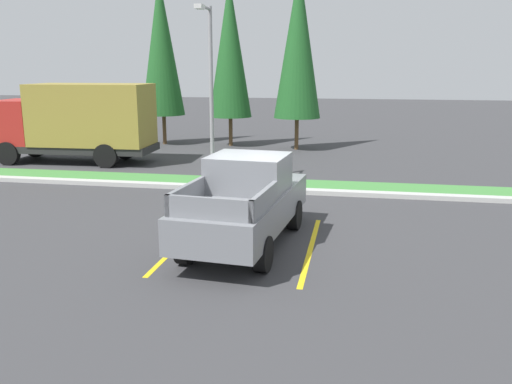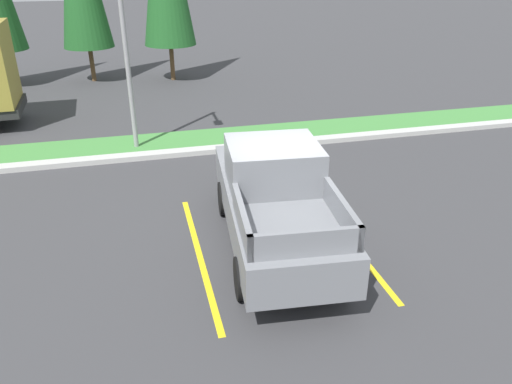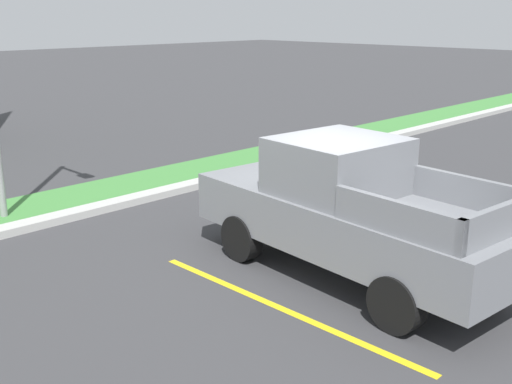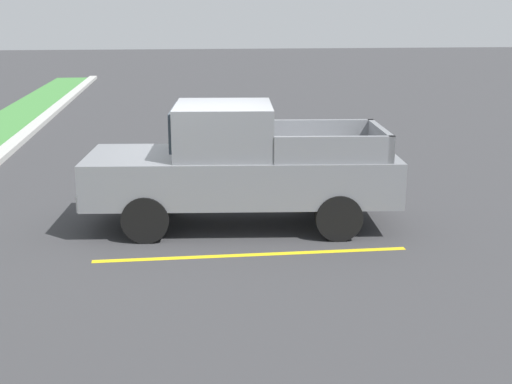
{
  "view_description": "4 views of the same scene",
  "coord_description": "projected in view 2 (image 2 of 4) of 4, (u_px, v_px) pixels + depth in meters",
  "views": [
    {
      "loc": [
        2.31,
        -12.42,
        4.11
      ],
      "look_at": [
        -0.18,
        0.78,
        0.98
      ],
      "focal_mm": 37.8,
      "sensor_mm": 36.0,
      "label": 1
    },
    {
      "loc": [
        -2.71,
        -8.84,
        5.43
      ],
      "look_at": [
        -0.42,
        0.13,
        0.94
      ],
      "focal_mm": 34.86,
      "sensor_mm": 36.0,
      "label": 2
    },
    {
      "loc": [
        -7.48,
        -5.74,
        3.89
      ],
      "look_at": [
        -0.78,
        0.9,
        1.17
      ],
      "focal_mm": 43.78,
      "sensor_mm": 36.0,
      "label": 3
    },
    {
      "loc": [
        -11.38,
        0.61,
        3.56
      ],
      "look_at": [
        -0.99,
        -0.67,
        0.79
      ],
      "focal_mm": 47.46,
      "sensor_mm": 36.0,
      "label": 4
    }
  ],
  "objects": [
    {
      "name": "ground_plane",
      "position": [
        276.0,
        232.0,
        10.68
      ],
      "size": [
        120.0,
        120.0,
        0.0
      ],
      "primitive_type": "plane",
      "color": "#38383A"
    },
    {
      "name": "street_light",
      "position": [
        123.0,
        27.0,
        13.51
      ],
      "size": [
        0.24,
        1.49,
        6.09
      ],
      "color": "gray",
      "rests_on": "ground"
    },
    {
      "name": "parking_line_near",
      "position": [
        200.0,
        255.0,
        9.84
      ],
      "size": [
        0.12,
        4.8,
        0.01
      ],
      "primitive_type": "cube",
      "color": "yellow",
      "rests_on": "ground"
    },
    {
      "name": "grass_median",
      "position": [
        223.0,
        138.0,
        15.99
      ],
      "size": [
        56.0,
        1.8,
        0.06
      ],
      "primitive_type": "cube",
      "color": "#42843D",
      "rests_on": "ground"
    },
    {
      "name": "parking_line_far",
      "position": [
        345.0,
        236.0,
        10.53
      ],
      "size": [
        0.12,
        4.8,
        0.01
      ],
      "primitive_type": "cube",
      "color": "yellow",
      "rests_on": "ground"
    },
    {
      "name": "curb_strip",
      "position": [
        230.0,
        148.0,
        15.01
      ],
      "size": [
        56.0,
        0.4,
        0.15
      ],
      "primitive_type": "cube",
      "color": "#B2B2AD",
      "rests_on": "ground"
    },
    {
      "name": "pickup_truck_main",
      "position": [
        275.0,
        199.0,
        9.77
      ],
      "size": [
        2.37,
        5.38,
        2.1
      ],
      "color": "black",
      "rests_on": "ground"
    }
  ]
}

